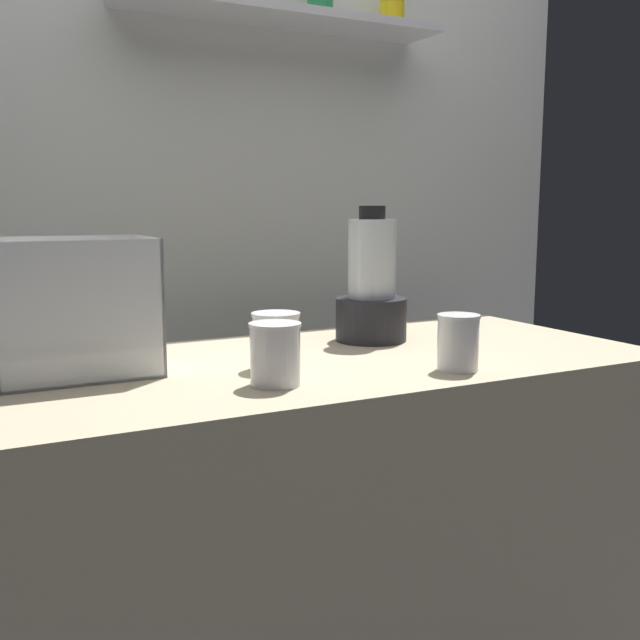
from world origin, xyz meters
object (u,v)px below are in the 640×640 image
Objects in this scene: juice_cup_carrot_middle at (458,346)px; juice_cup_carrot_far_left at (275,358)px; juice_cup_pomegranate_left at (276,344)px; carrot_display_bin at (74,331)px; blender_pitcher at (371,291)px.

juice_cup_carrot_far_left is at bearing 171.86° from juice_cup_carrot_middle.
juice_cup_pomegranate_left reaches higher than juice_cup_carrot_middle.
juice_cup_carrot_middle is at bearing -24.70° from carrot_display_bin.
blender_pitcher is at bearing 28.42° from juice_cup_pomegranate_left.
juice_cup_pomegranate_left is at bearing 150.23° from juice_cup_carrot_middle.
blender_pitcher is 0.35m from juice_cup_carrot_middle.
juice_cup_carrot_far_left is (0.30, -0.25, -0.03)m from carrot_display_bin.
juice_cup_carrot_middle is (0.30, -0.17, -0.00)m from juice_cup_pomegranate_left.
juice_cup_carrot_middle is at bearing -29.77° from juice_cup_pomegranate_left.
juice_cup_carrot_far_left is 0.36m from juice_cup_carrot_middle.
blender_pitcher is 0.48m from juice_cup_carrot_far_left.
carrot_display_bin is 0.72m from juice_cup_carrot_middle.
blender_pitcher reaches higher than juice_cup_carrot_middle.
carrot_display_bin is 2.62× the size of juice_cup_pomegranate_left.
blender_pitcher is 2.82× the size of juice_cup_carrot_far_left.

